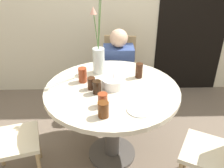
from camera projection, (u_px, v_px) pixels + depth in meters
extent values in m
plane|color=#6B5B4C|center=(112.00, 154.00, 2.50)|extent=(16.00, 16.00, 0.00)
cube|color=black|center=(194.00, 18.00, 3.15)|extent=(0.90, 0.01, 2.05)
cylinder|color=beige|center=(112.00, 90.00, 2.14)|extent=(1.15, 1.15, 0.04)
cylinder|color=#4C4742|center=(112.00, 124.00, 2.32)|extent=(0.14, 0.14, 0.69)
cylinder|color=#4C4742|center=(112.00, 153.00, 2.49)|extent=(0.46, 0.46, 0.03)
cube|color=beige|center=(119.00, 78.00, 3.05)|extent=(0.45, 0.45, 0.04)
cube|color=tan|center=(120.00, 54.00, 3.08)|extent=(0.38, 0.08, 0.46)
cylinder|color=tan|center=(103.00, 100.00, 3.02)|extent=(0.03, 0.03, 0.38)
cylinder|color=tan|center=(132.00, 101.00, 2.99)|extent=(0.03, 0.03, 0.38)
cylinder|color=tan|center=(107.00, 86.00, 3.31)|extent=(0.03, 0.03, 0.38)
cylinder|color=tan|center=(132.00, 87.00, 3.28)|extent=(0.03, 0.03, 0.38)
cube|color=beige|center=(14.00, 141.00, 2.08)|extent=(0.49, 0.49, 0.04)
cylinder|color=tan|center=(38.00, 142.00, 2.37)|extent=(0.03, 0.03, 0.38)
cube|color=beige|center=(209.00, 152.00, 1.96)|extent=(0.54, 0.54, 0.04)
cylinder|color=tan|center=(188.00, 151.00, 2.27)|extent=(0.03, 0.03, 0.38)
cylinder|color=white|center=(113.00, 83.00, 2.12)|extent=(0.20, 0.20, 0.08)
cylinder|color=#E54C4C|center=(113.00, 76.00, 2.09)|extent=(0.01, 0.01, 0.04)
cylinder|color=silver|center=(99.00, 61.00, 2.33)|extent=(0.11, 0.11, 0.24)
cylinder|color=#4C7538|center=(96.00, 31.00, 2.11)|extent=(0.03, 0.17, 0.38)
cone|color=#E0997F|center=(93.00, 10.00, 1.94)|extent=(0.05, 0.05, 0.06)
cylinder|color=#4C7538|center=(100.00, 21.00, 2.10)|extent=(0.05, 0.10, 0.53)
cylinder|color=#4C7538|center=(99.00, 23.00, 2.20)|extent=(0.03, 0.10, 0.44)
cylinder|color=white|center=(140.00, 110.00, 1.84)|extent=(0.19, 0.19, 0.01)
cylinder|color=black|center=(97.00, 87.00, 2.03)|extent=(0.07, 0.07, 0.11)
cylinder|color=#33190C|center=(91.00, 83.00, 2.09)|extent=(0.07, 0.07, 0.11)
cylinder|color=#51280F|center=(103.00, 109.00, 1.75)|extent=(0.08, 0.08, 0.12)
cylinder|color=#33190C|center=(139.00, 71.00, 2.27)|extent=(0.07, 0.07, 0.14)
cylinder|color=maroon|center=(103.00, 100.00, 1.87)|extent=(0.07, 0.07, 0.11)
cylinder|color=maroon|center=(83.00, 75.00, 2.19)|extent=(0.08, 0.08, 0.13)
cube|color=#383333|center=(118.00, 95.00, 3.07)|extent=(0.31, 0.24, 0.42)
cube|color=#33477F|center=(118.00, 64.00, 2.86)|extent=(0.34, 0.24, 0.42)
sphere|color=#D1A889|center=(119.00, 38.00, 2.71)|extent=(0.20, 0.20, 0.20)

